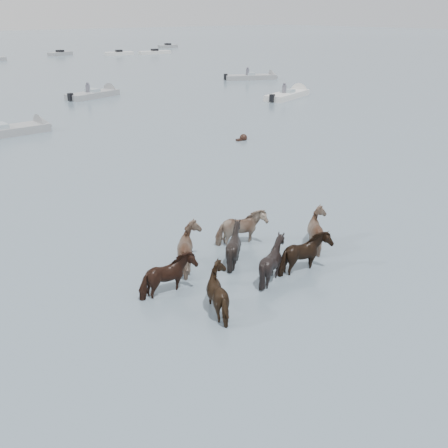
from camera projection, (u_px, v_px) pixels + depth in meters
ground at (297, 260)px, 15.15m from camera, size 400.00×400.00×0.00m
pony_herd at (247, 255)px, 14.42m from camera, size 6.82×3.94×1.42m
swimming_pony at (243, 138)px, 29.18m from camera, size 0.72×0.44×0.44m
motorboat_b at (14, 130)px, 30.57m from camera, size 6.20×1.80×1.92m
motorboat_c at (99, 94)px, 44.04m from camera, size 5.49×3.03×1.92m
motorboat_d at (291, 94)px, 43.76m from camera, size 6.08×3.28×1.92m
motorboat_e at (257, 77)px, 55.08m from camera, size 6.01×4.05×1.92m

